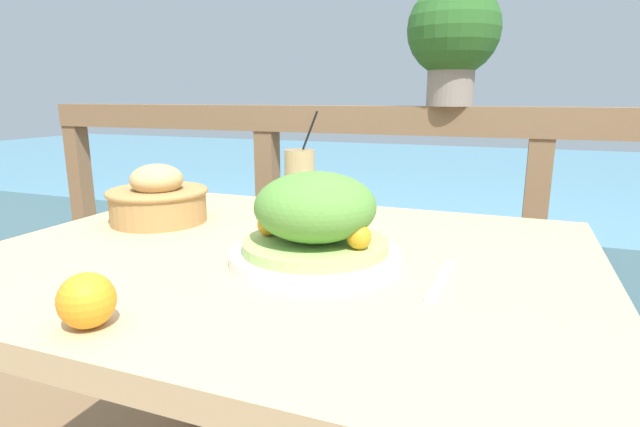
{
  "coord_description": "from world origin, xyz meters",
  "views": [
    {
      "loc": [
        0.38,
        -0.79,
        1.0
      ],
      "look_at": [
        0.05,
        0.07,
        0.78
      ],
      "focal_mm": 28.0,
      "sensor_mm": 36.0,
      "label": 1
    }
  ],
  "objects_px": {
    "drink_glass": "(300,183)",
    "potted_plant": "(453,35)",
    "salad_plate": "(315,223)",
    "bread_basket": "(158,199)"
  },
  "relations": [
    {
      "from": "potted_plant",
      "to": "bread_basket",
      "type": "bearing_deg",
      "value": -126.5
    },
    {
      "from": "bread_basket",
      "to": "potted_plant",
      "type": "height_order",
      "value": "potted_plant"
    },
    {
      "from": "drink_glass",
      "to": "bread_basket",
      "type": "xyz_separation_m",
      "value": [
        -0.27,
        -0.17,
        -0.03
      ]
    },
    {
      "from": "salad_plate",
      "to": "potted_plant",
      "type": "relative_size",
      "value": 0.81
    },
    {
      "from": "drink_glass",
      "to": "salad_plate",
      "type": "bearing_deg",
      "value": -62.3
    },
    {
      "from": "salad_plate",
      "to": "bread_basket",
      "type": "xyz_separation_m",
      "value": [
        -0.43,
        0.13,
        -0.01
      ]
    },
    {
      "from": "drink_glass",
      "to": "bread_basket",
      "type": "bearing_deg",
      "value": -147.57
    },
    {
      "from": "salad_plate",
      "to": "potted_plant",
      "type": "height_order",
      "value": "potted_plant"
    },
    {
      "from": "drink_glass",
      "to": "potted_plant",
      "type": "distance_m",
      "value": 0.72
    },
    {
      "from": "salad_plate",
      "to": "bread_basket",
      "type": "relative_size",
      "value": 1.32
    }
  ]
}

